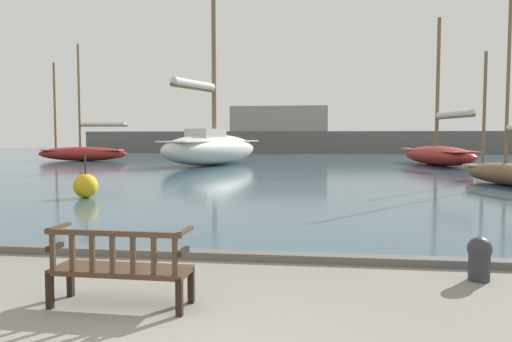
% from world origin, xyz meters
% --- Properties ---
extents(harbor_water, '(100.00, 80.00, 0.08)m').
position_xyz_m(harbor_water, '(0.00, 44.00, 0.04)').
color(harbor_water, '#385666').
rests_on(harbor_water, ground).
extents(quay_edge_kerb, '(40.00, 0.30, 0.12)m').
position_xyz_m(quay_edge_kerb, '(0.00, 3.85, 0.06)').
color(quay_edge_kerb, '#5B5954').
rests_on(quay_edge_kerb, ground).
extents(park_bench, '(1.61, 0.55, 0.92)m').
position_xyz_m(park_bench, '(-0.81, 1.45, 0.47)').
color(park_bench, black).
rests_on(park_bench, ground).
extents(sailboat_centre_channel, '(7.31, 2.48, 9.17)m').
position_xyz_m(sailboat_centre_channel, '(-17.55, 33.49, 0.83)').
color(sailboat_centre_channel, maroon).
rests_on(sailboat_centre_channel, harbor_water).
extents(sailboat_nearest_port, '(2.72, 5.73, 7.36)m').
position_xyz_m(sailboat_nearest_port, '(8.63, 16.75, 0.64)').
color(sailboat_nearest_port, brown).
rests_on(sailboat_nearest_port, harbor_water).
extents(sailboat_mid_port, '(6.29, 11.12, 14.81)m').
position_xyz_m(sailboat_mid_port, '(-6.00, 28.90, 1.36)').
color(sailboat_mid_port, silver).
rests_on(sailboat_mid_port, harbor_water).
extents(sailboat_far_starboard, '(4.46, 10.57, 9.79)m').
position_xyz_m(sailboat_far_starboard, '(9.05, 30.74, 0.88)').
color(sailboat_far_starboard, maroon).
rests_on(sailboat_far_starboard, harbor_water).
extents(mooring_bollard, '(0.33, 0.33, 0.60)m').
position_xyz_m(mooring_bollard, '(3.61, 3.13, 0.33)').
color(mooring_bollard, '#2D2D33').
rests_on(mooring_bollard, ground).
extents(channel_buoy, '(0.74, 0.74, 1.44)m').
position_xyz_m(channel_buoy, '(-5.79, 10.55, 0.46)').
color(channel_buoy, gold).
rests_on(channel_buoy, harbor_water).
extents(far_breakwater, '(56.96, 2.40, 5.75)m').
position_xyz_m(far_breakwater, '(-0.67, 57.09, 1.82)').
color(far_breakwater, '#66605B').
rests_on(far_breakwater, ground).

